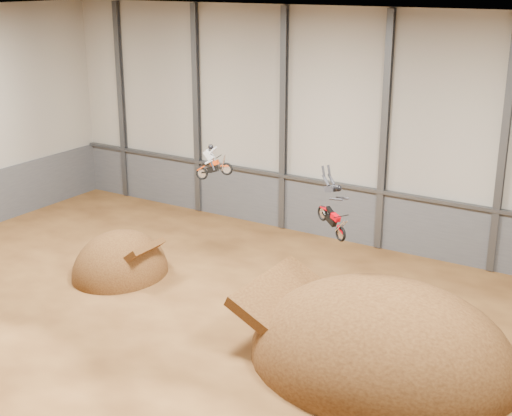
{
  "coord_description": "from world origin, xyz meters",
  "views": [
    {
      "loc": [
        18.24,
        -23.07,
        15.75
      ],
      "look_at": [
        1.38,
        4.0,
        5.21
      ],
      "focal_mm": 50.0,
      "sensor_mm": 36.0,
      "label": 1
    }
  ],
  "objects_px": {
    "landing_ramp": "(381,360)",
    "fmx_rider_b": "(331,202)",
    "takeoff_ramp": "(121,274)",
    "fmx_rider_a": "(215,160)"
  },
  "relations": [
    {
      "from": "takeoff_ramp",
      "to": "fmx_rider_a",
      "type": "xyz_separation_m",
      "value": [
        4.56,
        2.76,
        6.52
      ]
    },
    {
      "from": "takeoff_ramp",
      "to": "landing_ramp",
      "type": "height_order",
      "value": "landing_ramp"
    },
    {
      "from": "takeoff_ramp",
      "to": "fmx_rider_a",
      "type": "bearing_deg",
      "value": 31.14
    },
    {
      "from": "landing_ramp",
      "to": "fmx_rider_a",
      "type": "xyz_separation_m",
      "value": [
        -11.14,
        3.77,
        6.52
      ]
    },
    {
      "from": "landing_ramp",
      "to": "fmx_rider_b",
      "type": "xyz_separation_m",
      "value": [
        -3.47,
        1.75,
        6.03
      ]
    },
    {
      "from": "landing_ramp",
      "to": "fmx_rider_b",
      "type": "height_order",
      "value": "fmx_rider_b"
    },
    {
      "from": "fmx_rider_b",
      "to": "takeoff_ramp",
      "type": "bearing_deg",
      "value": -146.96
    },
    {
      "from": "takeoff_ramp",
      "to": "landing_ramp",
      "type": "distance_m",
      "value": 15.73
    },
    {
      "from": "takeoff_ramp",
      "to": "fmx_rider_b",
      "type": "bearing_deg",
      "value": 3.43
    },
    {
      "from": "fmx_rider_a",
      "to": "takeoff_ramp",
      "type": "bearing_deg",
      "value": -161.78
    }
  ]
}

